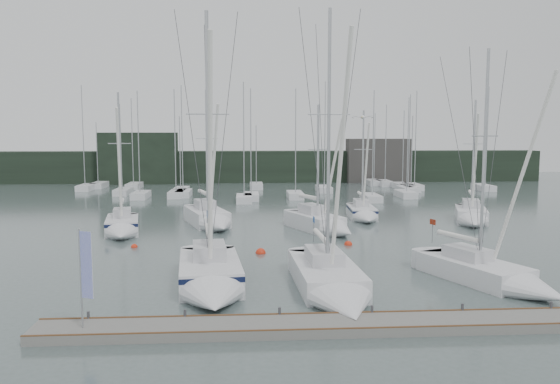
# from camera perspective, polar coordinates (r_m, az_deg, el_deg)

# --- Properties ---
(ground) EXTENTS (160.00, 160.00, 0.00)m
(ground) POSITION_cam_1_polar(r_m,az_deg,el_deg) (27.98, 3.57, -10.62)
(ground) COLOR #4A5A58
(ground) RESTS_ON ground
(dock) EXTENTS (24.00, 2.00, 0.40)m
(dock) POSITION_cam_1_polar(r_m,az_deg,el_deg) (23.22, 5.19, -13.72)
(dock) COLOR #60605C
(dock) RESTS_ON ground
(far_treeline) EXTENTS (90.00, 4.00, 5.00)m
(far_treeline) POSITION_cam_1_polar(r_m,az_deg,el_deg) (88.79, -1.51, 2.69)
(far_treeline) COLOR black
(far_treeline) RESTS_ON ground
(far_building_left) EXTENTS (12.00, 3.00, 8.00)m
(far_building_left) POSITION_cam_1_polar(r_m,az_deg,el_deg) (88.21, -14.58, 3.44)
(far_building_left) COLOR black
(far_building_left) RESTS_ON ground
(far_building_right) EXTENTS (10.00, 3.00, 7.00)m
(far_building_right) POSITION_cam_1_polar(r_m,az_deg,el_deg) (89.28, 10.18, 3.25)
(far_building_right) COLOR #3A3735
(far_building_right) RESTS_ON ground
(mast_forest) EXTENTS (57.10, 23.64, 14.81)m
(mast_forest) POSITION_cam_1_polar(r_m,az_deg,el_deg) (72.89, 0.10, 0.30)
(mast_forest) COLOR silver
(mast_forest) RESTS_ON ground
(sailboat_near_left) EXTENTS (4.08, 9.95, 15.30)m
(sailboat_near_left) POSITION_cam_1_polar(r_m,az_deg,el_deg) (28.17, -7.21, -9.16)
(sailboat_near_left) COLOR silver
(sailboat_near_left) RESTS_ON ground
(sailboat_near_center) EXTENTS (3.53, 10.88, 15.38)m
(sailboat_near_center) POSITION_cam_1_polar(r_m,az_deg,el_deg) (27.33, 5.69, -9.87)
(sailboat_near_center) COLOR silver
(sailboat_near_center) RESTS_ON ground
(sailboat_near_right) EXTENTS (6.00, 9.29, 13.43)m
(sailboat_near_right) POSITION_cam_1_polar(r_m,az_deg,el_deg) (31.06, 22.10, -8.39)
(sailboat_near_right) COLOR silver
(sailboat_near_right) RESTS_ON ground
(sailboat_mid_a) EXTENTS (3.76, 7.38, 12.02)m
(sailboat_mid_a) POSITION_cam_1_polar(r_m,az_deg,el_deg) (44.91, -16.20, -3.59)
(sailboat_mid_a) COLOR silver
(sailboat_mid_a) RESTS_ON ground
(sailboat_mid_b) EXTENTS (5.27, 9.01, 12.60)m
(sailboat_mid_b) POSITION_cam_1_polar(r_m,az_deg,el_deg) (47.08, -7.19, -2.91)
(sailboat_mid_b) COLOR silver
(sailboat_mid_b) RESTS_ON ground
(sailboat_mid_c) EXTENTS (5.64, 8.46, 11.13)m
(sailboat_mid_c) POSITION_cam_1_polar(r_m,az_deg,el_deg) (44.49, 4.68, -3.45)
(sailboat_mid_c) COLOR silver
(sailboat_mid_c) RESTS_ON ground
(sailboat_mid_d) EXTENTS (2.79, 7.13, 10.87)m
(sailboat_mid_d) POSITION_cam_1_polar(r_m,az_deg,el_deg) (51.20, 8.72, -2.29)
(sailboat_mid_d) COLOR silver
(sailboat_mid_d) RESTS_ON ground
(sailboat_mid_e) EXTENTS (4.91, 8.02, 11.77)m
(sailboat_mid_e) POSITION_cam_1_polar(r_m,az_deg,el_deg) (51.28, 19.43, -2.51)
(sailboat_mid_e) COLOR silver
(sailboat_mid_e) RESTS_ON ground
(buoy_a) EXTENTS (0.69, 0.69, 0.69)m
(buoy_a) POSITION_cam_1_polar(r_m,az_deg,el_deg) (36.96, -2.04, -6.41)
(buoy_a) COLOR red
(buoy_a) RESTS_ON ground
(buoy_b) EXTENTS (0.59, 0.59, 0.59)m
(buoy_b) POSITION_cam_1_polar(r_m,az_deg,el_deg) (39.93, 7.14, -5.50)
(buoy_b) COLOR red
(buoy_b) RESTS_ON ground
(buoy_c) EXTENTS (0.48, 0.48, 0.48)m
(buoy_c) POSITION_cam_1_polar(r_m,az_deg,el_deg) (40.17, -14.98, -5.60)
(buoy_c) COLOR red
(buoy_c) RESTS_ON ground
(dock_banner) EXTENTS (0.56, 0.28, 3.99)m
(dock_banner) POSITION_cam_1_polar(r_m,az_deg,el_deg) (22.89, -19.76, -7.68)
(dock_banner) COLOR #ACAFB4
(dock_banner) RESTS_ON dock
(seagull) EXTENTS (1.05, 0.52, 0.21)m
(seagull) POSITION_cam_1_polar(r_m,az_deg,el_deg) (30.62, 8.61, 7.74)
(seagull) COLOR white
(seagull) RESTS_ON ground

